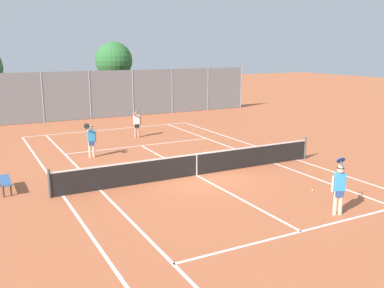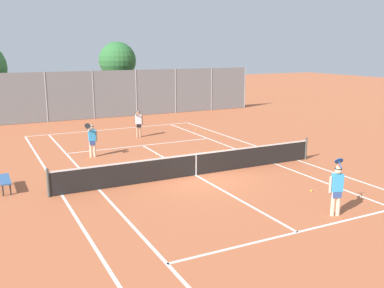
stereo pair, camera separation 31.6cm
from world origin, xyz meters
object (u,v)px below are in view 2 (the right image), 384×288
(tennis_net, at_px, (196,164))
(player_far_left, at_px, (92,139))
(player_far_right, at_px, (139,122))
(loose_tennis_ball_3, at_px, (157,155))
(loose_tennis_ball_1, at_px, (196,129))
(loose_tennis_ball_5, at_px, (311,191))
(courtside_bench, at_px, (5,180))
(loose_tennis_ball_4, at_px, (205,133))
(player_near_side, at_px, (337,188))
(loose_tennis_ball_2, at_px, (199,153))
(tree_behind_right, at_px, (118,62))
(loose_tennis_ball_0, at_px, (152,174))

(tennis_net, height_order, player_far_left, player_far_left)
(player_far_right, xyz_separation_m, loose_tennis_ball_3, (-0.73, -4.60, -0.88))
(loose_tennis_ball_1, bearing_deg, tennis_net, -117.35)
(player_far_left, relative_size, loose_tennis_ball_3, 26.88)
(loose_tennis_ball_5, relative_size, courtside_bench, 0.04)
(player_far_right, bearing_deg, loose_tennis_ball_4, -8.59)
(loose_tennis_ball_3, bearing_deg, player_far_left, 159.69)
(loose_tennis_ball_5, bearing_deg, loose_tennis_ball_1, 81.70)
(loose_tennis_ball_5, bearing_deg, courtside_bench, 152.32)
(player_near_side, distance_m, loose_tennis_ball_5, 2.48)
(player_far_left, bearing_deg, loose_tennis_ball_3, -20.31)
(loose_tennis_ball_2, height_order, tree_behind_right, tree_behind_right)
(loose_tennis_ball_3, distance_m, courtside_bench, 7.58)
(loose_tennis_ball_1, bearing_deg, tree_behind_right, 100.03)
(player_near_side, relative_size, loose_tennis_ball_0, 26.88)
(loose_tennis_ball_2, bearing_deg, player_far_left, 159.48)
(tennis_net, height_order, loose_tennis_ball_1, tennis_net)
(player_near_side, relative_size, tree_behind_right, 0.31)
(loose_tennis_ball_1, distance_m, loose_tennis_ball_3, 7.18)
(player_far_right, relative_size, loose_tennis_ball_3, 24.24)
(player_far_left, height_order, loose_tennis_ball_3, player_far_left)
(loose_tennis_ball_0, height_order, loose_tennis_ball_5, same)
(loose_tennis_ball_0, bearing_deg, courtside_bench, 174.02)
(loose_tennis_ball_3, distance_m, loose_tennis_ball_4, 6.33)
(loose_tennis_ball_2, xyz_separation_m, loose_tennis_ball_3, (-2.00, 0.76, 0.00))
(player_far_left, xyz_separation_m, loose_tennis_ball_0, (1.44, -4.16, -0.89))
(loose_tennis_ball_0, height_order, loose_tennis_ball_2, same)
(player_far_right, bearing_deg, player_near_side, -84.76)
(loose_tennis_ball_5, xyz_separation_m, courtside_bench, (-10.15, 5.32, 0.38))
(player_far_right, height_order, courtside_bench, player_far_right)
(player_far_left, bearing_deg, loose_tennis_ball_2, -20.52)
(loose_tennis_ball_4, xyz_separation_m, courtside_bench, (-12.07, -6.45, 0.38))
(loose_tennis_ball_0, bearing_deg, loose_tennis_ball_3, 63.92)
(loose_tennis_ball_1, height_order, tree_behind_right, tree_behind_right)
(tennis_net, distance_m, loose_tennis_ball_5, 4.80)
(player_far_right, bearing_deg, loose_tennis_ball_1, 8.64)
(loose_tennis_ball_3, bearing_deg, loose_tennis_ball_2, -20.84)
(loose_tennis_ball_0, bearing_deg, loose_tennis_ball_4, 47.61)
(tennis_net, distance_m, loose_tennis_ball_2, 3.76)
(player_far_right, height_order, loose_tennis_ball_4, player_far_right)
(player_near_side, xyz_separation_m, loose_tennis_ball_1, (2.85, 15.15, -0.89))
(player_near_side, relative_size, courtside_bench, 1.18)
(player_far_left, distance_m, loose_tennis_ball_2, 5.36)
(player_near_side, bearing_deg, loose_tennis_ball_4, 78.34)
(tree_behind_right, bearing_deg, tennis_net, -98.48)
(loose_tennis_ball_1, distance_m, tree_behind_right, 11.37)
(loose_tennis_ball_1, bearing_deg, loose_tennis_ball_5, -98.30)
(tennis_net, relative_size, loose_tennis_ball_5, 181.82)
(player_far_right, height_order, tree_behind_right, tree_behind_right)
(loose_tennis_ball_4, bearing_deg, player_far_right, 171.41)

